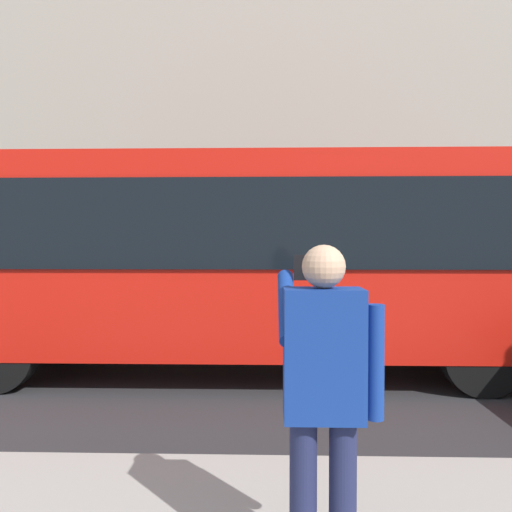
# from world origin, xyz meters

# --- Properties ---
(ground_plane) EXTENTS (60.00, 60.00, 0.00)m
(ground_plane) POSITION_xyz_m (0.00, 0.00, 0.00)
(ground_plane) COLOR #2B2B2D
(building_facade_far) EXTENTS (28.00, 1.55, 12.00)m
(building_facade_far) POSITION_xyz_m (-0.02, -6.80, 5.99)
(building_facade_far) COLOR #A89E8E
(building_facade_far) RESTS_ON ground_plane
(red_bus) EXTENTS (9.05, 2.54, 3.08)m
(red_bus) POSITION_xyz_m (1.14, 0.34, 1.68)
(red_bus) COLOR red
(red_bus) RESTS_ON ground_plane
(pedestrian_photographer) EXTENTS (0.53, 0.52, 1.70)m
(pedestrian_photographer) POSITION_xyz_m (0.44, 4.93, 1.14)
(pedestrian_photographer) COLOR #1E2347
(pedestrian_photographer) RESTS_ON sidewalk_curb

